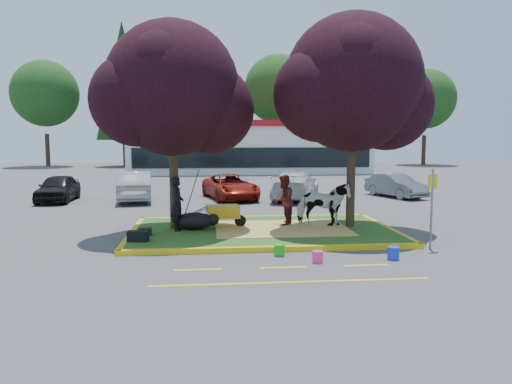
{
  "coord_description": "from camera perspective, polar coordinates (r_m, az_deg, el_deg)",
  "views": [
    {
      "loc": [
        -1.8,
        -15.54,
        3.07
      ],
      "look_at": [
        -0.17,
        0.5,
        1.27
      ],
      "focal_mm": 35.0,
      "sensor_mm": 36.0,
      "label": 1
    }
  ],
  "objects": [
    {
      "name": "calf",
      "position": [
        15.87,
        -7.12,
        -3.3
      ],
      "size": [
        1.36,
        0.92,
        0.54
      ],
      "primitive_type": "ellipsoid",
      "rotation": [
        0.0,
        0.0,
        -0.18
      ],
      "color": "black",
      "rests_on": "median_island"
    },
    {
      "name": "median_island",
      "position": [
        15.93,
        0.79,
        -4.48
      ],
      "size": [
        8.0,
        5.0,
        0.15
      ],
      "primitive_type": "cube",
      "color": "#204D18",
      "rests_on": "ground"
    },
    {
      "name": "cow",
      "position": [
        16.4,
        7.69,
        -1.41
      ],
      "size": [
        1.81,
        1.06,
        1.44
      ],
      "primitive_type": "imported",
      "rotation": [
        0.0,
        0.0,
        1.4
      ],
      "color": "silver",
      "rests_on": "median_island"
    },
    {
      "name": "gear_bag_green",
      "position": [
        15.21,
        -12.56,
        -4.45
      ],
      "size": [
        0.42,
        0.29,
        0.21
      ],
      "primitive_type": "cube",
      "rotation": [
        0.0,
        0.0,
        0.1
      ],
      "color": "black",
      "rests_on": "median_island"
    },
    {
      "name": "curb_right",
      "position": [
        16.88,
        14.72,
        -4.07
      ],
      "size": [
        0.16,
        5.3,
        0.15
      ],
      "primitive_type": "cube",
      "color": "gold",
      "rests_on": "ground"
    },
    {
      "name": "curb_left",
      "position": [
        15.99,
        -13.95,
        -4.63
      ],
      "size": [
        0.16,
        5.3,
        0.15
      ],
      "primitive_type": "cube",
      "color": "gold",
      "rests_on": "ground"
    },
    {
      "name": "gear_bag_dark",
      "position": [
        14.39,
        -13.33,
        -4.94
      ],
      "size": [
        0.6,
        0.37,
        0.29
      ],
      "primitive_type": "cube",
      "rotation": [
        0.0,
        0.0,
        -0.1
      ],
      "color": "black",
      "rests_on": "median_island"
    },
    {
      "name": "ground",
      "position": [
        15.94,
        0.79,
        -4.75
      ],
      "size": [
        90.0,
        90.0,
        0.0
      ],
      "primitive_type": "plane",
      "color": "#424244",
      "rests_on": "ground"
    },
    {
      "name": "curb_near",
      "position": [
        13.42,
        2.06,
        -6.54
      ],
      "size": [
        8.3,
        0.16,
        0.15
      ],
      "primitive_type": "cube",
      "color": "gold",
      "rests_on": "ground"
    },
    {
      "name": "straw_bedding",
      "position": [
        15.99,
        2.93,
        -4.16
      ],
      "size": [
        4.2,
        3.0,
        0.01
      ],
      "primitive_type": "cube",
      "color": "#D9B159",
      "rests_on": "median_island"
    },
    {
      "name": "bucket_blue",
      "position": [
        13.04,
        15.42,
        -6.76
      ],
      "size": [
        0.38,
        0.38,
        0.32
      ],
      "primitive_type": "cylinder",
      "rotation": [
        0.0,
        0.0,
        0.32
      ],
      "color": "#1B34DE",
      "rests_on": "ground"
    },
    {
      "name": "fire_lane_stripe_b",
      "position": [
        11.88,
        3.14,
        -8.61
      ],
      "size": [
        1.1,
        0.12,
        0.01
      ],
      "primitive_type": "cube",
      "color": "yellow",
      "rests_on": "ground"
    },
    {
      "name": "car_black",
      "position": [
        25.44,
        -21.69,
        0.42
      ],
      "size": [
        1.57,
        3.77,
        1.28
      ],
      "primitive_type": "imported",
      "rotation": [
        0.0,
        0.0,
        0.02
      ],
      "color": "black",
      "rests_on": "ground"
    },
    {
      "name": "retail_building",
      "position": [
        43.69,
        -0.83,
        5.28
      ],
      "size": [
        20.4,
        8.4,
        4.4
      ],
      "color": "silver",
      "rests_on": "ground"
    },
    {
      "name": "handler",
      "position": [
        15.7,
        -8.99,
        -1.32
      ],
      "size": [
        0.41,
        0.62,
        1.69
      ],
      "primitive_type": "imported",
      "rotation": [
        0.0,
        0.0,
        1.58
      ],
      "color": "black",
      "rests_on": "median_island"
    },
    {
      "name": "car_silver",
      "position": [
        24.58,
        -13.65,
        0.67
      ],
      "size": [
        1.97,
        4.48,
        1.43
      ],
      "primitive_type": "imported",
      "rotation": [
        0.0,
        0.0,
        3.25
      ],
      "color": "#929499",
      "rests_on": "ground"
    },
    {
      "name": "treeline",
      "position": [
        53.44,
        -2.59,
        11.35
      ],
      "size": [
        46.58,
        7.8,
        14.63
      ],
      "color": "black",
      "rests_on": "ground"
    },
    {
      "name": "fire_lane_stripe_c",
      "position": [
        12.34,
        12.45,
        -8.18
      ],
      "size": [
        1.1,
        0.12,
        0.01
      ],
      "primitive_type": "cube",
      "color": "yellow",
      "rests_on": "ground"
    },
    {
      "name": "car_white",
      "position": [
        24.49,
        4.52,
        0.76
      ],
      "size": [
        3.33,
        5.14,
        1.38
      ],
      "primitive_type": "imported",
      "rotation": [
        0.0,
        0.0,
        2.82
      ],
      "color": "silver",
      "rests_on": "ground"
    },
    {
      "name": "visitor_a",
      "position": [
        16.48,
        3.19,
        -0.93
      ],
      "size": [
        0.9,
        0.99,
        1.67
      ],
      "primitive_type": "imported",
      "rotation": [
        0.0,
        0.0,
        -1.98
      ],
      "color": "#4F1616",
      "rests_on": "median_island"
    },
    {
      "name": "car_red",
      "position": [
        24.58,
        -2.94,
        0.6
      ],
      "size": [
        2.98,
        4.75,
        1.22
      ],
      "primitive_type": "imported",
      "rotation": [
        0.0,
        0.0,
        0.23
      ],
      "color": "maroon",
      "rests_on": "ground"
    },
    {
      "name": "fire_lane_stripe_a",
      "position": [
        11.75,
        -6.66,
        -8.82
      ],
      "size": [
        1.1,
        0.12,
        0.01
      ],
      "primitive_type": "cube",
      "color": "yellow",
      "rests_on": "ground"
    },
    {
      "name": "fire_lane_long",
      "position": [
        10.74,
        4.16,
        -10.24
      ],
      "size": [
        6.0,
        0.1,
        0.01
      ],
      "primitive_type": "cube",
      "color": "yellow",
      "rests_on": "ground"
    },
    {
      "name": "car_grey",
      "position": [
        26.32,
        15.68,
        0.71
      ],
      "size": [
        2.36,
        3.81,
        1.18
      ],
      "primitive_type": "imported",
      "rotation": [
        0.0,
        0.0,
        0.33
      ],
      "color": "#595C61",
      "rests_on": "ground"
    },
    {
      "name": "curb_far",
      "position": [
        18.45,
        -0.13,
        -2.99
      ],
      "size": [
        8.3,
        0.16,
        0.15
      ],
      "primitive_type": "cube",
      "color": "gold",
      "rests_on": "ground"
    },
    {
      "name": "wheelbarrow",
      "position": [
        16.21,
        -3.78,
        -2.29
      ],
      "size": [
        1.88,
        0.75,
        0.71
      ],
      "rotation": [
        0.0,
        0.0,
        0.13
      ],
      "color": "black",
      "rests_on": "median_island"
    },
    {
      "name": "bucket_green",
      "position": [
        12.98,
        2.7,
        -6.66
      ],
      "size": [
        0.28,
        0.28,
        0.3
      ],
      "primitive_type": "cylinder",
      "rotation": [
        0.0,
        0.0,
        0.01
      ],
      "color": "green",
      "rests_on": "ground"
    },
    {
      "name": "bucket_pink",
      "position": [
        12.38,
        7.06,
        -7.36
      ],
      "size": [
        0.34,
        0.34,
        0.29
      ],
      "primitive_type": "cylinder",
      "rotation": [
        0.0,
        0.0,
        -0.34
      ],
      "color": "#FD388D",
      "rests_on": "ground"
    },
    {
      "name": "visitor_b",
      "position": [
        16.53,
        8.72,
        -1.9
      ],
      "size": [
        0.57,
        0.71,
        1.13
      ],
      "primitive_type": "imported",
      "rotation": [
        0.0,
        0.0,
        -2.08
      ],
      "color": "black",
      "rests_on": "median_island"
    },
    {
      "name": "tree_purple_left",
      "position": [
        16.0,
        -9.47,
        10.89
      ],
      "size": [
        5.06,
        4.2,
        6.51
      ],
      "color": "black",
      "rests_on": "median_island"
    },
    {
      "name": "tree_purple_right",
      "position": [
        16.48,
        11.09,
        11.43
      ],
      "size": [
        5.3,
        4.4,
        6.82
      ],
      "color": "black",
      "rests_on": "median_island"
    },
    {
      "name": "sign_post",
      "position": [
        14.32,
        19.46,
        -0.93
      ],
      "size": [
        0.31,
        0.12,
        2.21
      ],
      "rotation": [
        0.0,
        0.0,
        0.29
      ],
      "color": "slate",
      "rests_on": "ground"
    }
  ]
}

